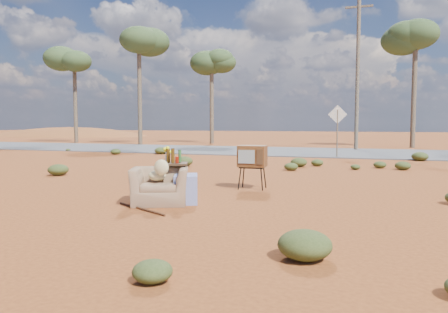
% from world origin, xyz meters
% --- Properties ---
extents(ground, '(140.00, 140.00, 0.00)m').
position_xyz_m(ground, '(0.00, 0.00, 0.00)').
color(ground, '#974A1E').
rests_on(ground, ground).
extents(highway, '(140.00, 7.00, 0.04)m').
position_xyz_m(highway, '(0.00, 15.00, 0.02)').
color(highway, '#565659').
rests_on(highway, ground).
extents(dirt_mound, '(26.00, 18.00, 2.00)m').
position_xyz_m(dirt_mound, '(-30.00, 34.00, 0.00)').
color(dirt_mound, brown).
rests_on(dirt_mound, ground).
extents(armchair, '(1.29, 1.14, 0.87)m').
position_xyz_m(armchair, '(-0.45, 0.17, 0.41)').
color(armchair, '#836347').
rests_on(armchair, ground).
extents(tv_unit, '(0.63, 0.52, 0.95)m').
position_xyz_m(tv_unit, '(0.55, 2.38, 0.71)').
color(tv_unit, black).
rests_on(tv_unit, ground).
extents(side_table, '(0.63, 0.63, 0.98)m').
position_xyz_m(side_table, '(-0.49, 0.59, 0.72)').
color(side_table, '#372614').
rests_on(side_table, ground).
extents(rusty_bar, '(1.24, 0.70, 0.04)m').
position_xyz_m(rusty_bar, '(-0.56, -0.47, 0.02)').
color(rusty_bar, '#4C2814').
rests_on(rusty_bar, ground).
extents(road_sign, '(0.78, 0.06, 2.19)m').
position_xyz_m(road_sign, '(1.50, 12.00, 1.50)').
color(road_sign, brown).
rests_on(road_sign, ground).
extents(eucalyptus_far_left, '(3.20, 3.20, 7.10)m').
position_xyz_m(eucalyptus_far_left, '(-18.00, 20.00, 5.94)').
color(eucalyptus_far_left, brown).
rests_on(eucalyptus_far_left, ground).
extents(eucalyptus_left, '(3.20, 3.20, 8.10)m').
position_xyz_m(eucalyptus_left, '(-12.00, 19.00, 6.92)').
color(eucalyptus_left, brown).
rests_on(eucalyptus_left, ground).
extents(eucalyptus_near_left, '(3.20, 3.20, 6.60)m').
position_xyz_m(eucalyptus_near_left, '(-8.00, 22.00, 5.45)').
color(eucalyptus_near_left, brown).
rests_on(eucalyptus_near_left, ground).
extents(eucalyptus_center, '(3.20, 3.20, 7.60)m').
position_xyz_m(eucalyptus_center, '(5.00, 21.00, 6.43)').
color(eucalyptus_center, brown).
rests_on(eucalyptus_center, ground).
extents(utility_pole_center, '(1.40, 0.20, 8.00)m').
position_xyz_m(utility_pole_center, '(2.00, 17.50, 4.15)').
color(utility_pole_center, brown).
rests_on(utility_pole_center, ground).
extents(scrub_patch, '(17.49, 8.07, 0.33)m').
position_xyz_m(scrub_patch, '(-0.82, 4.41, 0.14)').
color(scrub_patch, '#444F22').
rests_on(scrub_patch, ground).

